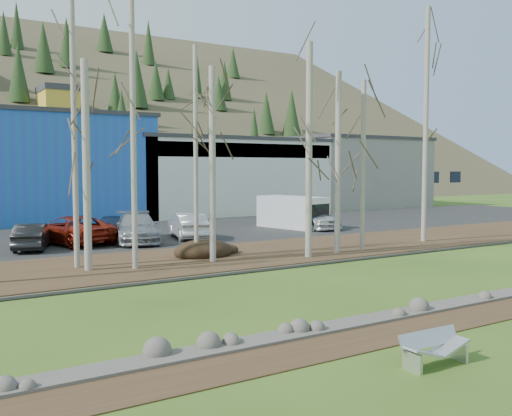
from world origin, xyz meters
TOP-DOWN VIEW (x-y plane):
  - dirt_strip at (0.00, 2.10)m, footprint 80.00×1.80m
  - near_bank_rocks at (0.00, 3.10)m, footprint 80.00×0.80m
  - river at (0.00, 7.20)m, footprint 80.00×8.00m
  - far_bank_rocks at (0.00, 11.30)m, footprint 80.00×0.80m
  - far_bank at (0.00, 14.50)m, footprint 80.00×7.00m
  - parking_lot at (0.00, 25.00)m, footprint 80.00×14.00m
  - building_blue at (-6.00, 39.00)m, footprint 20.40×12.24m
  - building_white at (12.00, 38.98)m, footprint 18.36×12.24m
  - building_grey at (28.00, 39.00)m, footprint 14.28×12.24m
  - bench_damaged at (-3.53, -0.09)m, footprint 1.62×0.58m
  - dirt_mound at (-1.32, 14.89)m, footprint 2.79×1.97m
  - birch_1 at (-6.93, 14.95)m, footprint 0.22×0.22m
  - birch_2 at (-6.74, 14.06)m, footprint 0.30×0.30m
  - birch_3 at (-5.07, 13.43)m, footprint 0.22×0.22m
  - birch_4 at (-1.65, 13.34)m, footprint 0.27×0.27m
  - birch_5 at (-1.78, 14.67)m, footprint 0.20×0.20m
  - birch_6 at (5.97, 12.42)m, footprint 0.23×0.23m
  - birch_7 at (2.54, 12.18)m, footprint 0.29×0.29m
  - birch_8 at (4.51, 12.54)m, footprint 0.28×0.28m
  - birch_9 at (11.17, 13.23)m, footprint 0.26×0.26m
  - car_1 at (-7.46, 21.19)m, footprint 2.54×4.14m
  - car_2 at (-5.28, 22.28)m, footprint 3.90×5.85m
  - car_3 at (-2.13, 21.23)m, footprint 3.52×5.74m
  - car_4 at (-2.95, 23.00)m, footprint 3.05×4.34m
  - car_5 at (0.88, 21.16)m, footprint 2.50×4.66m
  - car_6 at (10.06, 21.91)m, footprint 2.27×5.24m
  - van_white at (9.29, 22.55)m, footprint 2.90×5.08m

SIDE VIEW (x-z plane):
  - near_bank_rocks at x=0.00m, z-range -0.25..0.25m
  - river at x=0.00m, z-range -0.45..0.45m
  - far_bank_rocks at x=0.00m, z-range -0.23..0.23m
  - dirt_strip at x=0.00m, z-range 0.00..0.03m
  - parking_lot at x=0.00m, z-range 0.00..0.14m
  - far_bank at x=0.00m, z-range 0.00..0.15m
  - bench_damaged at x=-3.53m, z-range 0.00..0.72m
  - dirt_mound at x=-1.32m, z-range 0.15..0.70m
  - car_1 at x=-7.46m, z-range 0.14..1.43m
  - car_4 at x=-2.95m, z-range 0.14..1.51m
  - car_5 at x=0.88m, z-range 0.14..1.60m
  - car_2 at x=-5.28m, z-range 0.14..1.63m
  - car_6 at x=10.06m, z-range 0.14..1.64m
  - car_3 at x=-2.13m, z-range 0.14..1.69m
  - van_white at x=9.29m, z-range 0.14..2.23m
  - building_white at x=12.00m, z-range 0.01..6.81m
  - building_grey at x=28.00m, z-range 0.01..7.31m
  - building_blue at x=-6.00m, z-range 0.01..8.31m
  - birch_2 at x=-6.74m, z-range 0.15..8.25m
  - birch_6 at x=5.97m, z-range 0.15..8.28m
  - birch_4 at x=-1.65m, z-range 0.15..8.35m
  - birch_8 at x=4.51m, z-range 0.15..8.58m
  - birch_5 at x=-1.78m, z-range 0.15..9.44m
  - birch_7 at x=2.54m, z-range 0.15..9.62m
  - birch_3 at x=-5.07m, z-range 0.15..10.82m
  - birch_1 at x=-6.93m, z-range 0.15..11.73m
  - birch_9 at x=11.17m, z-range 0.15..12.62m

